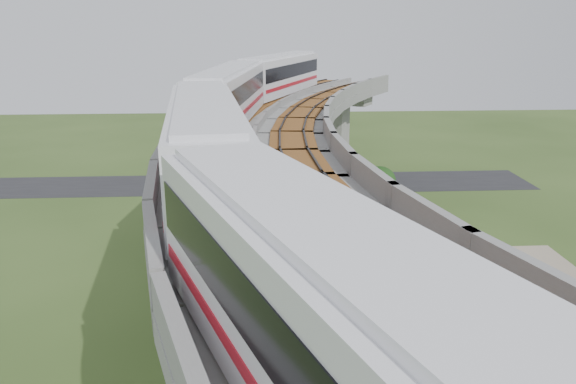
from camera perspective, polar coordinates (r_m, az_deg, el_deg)
The scene contains 15 objects.
ground at distance 33.41m, azimuth -3.27°, elevation -13.57°, with size 160.00×160.00×0.00m, color #344A1D.
dirt_lot at distance 34.57m, azimuth 21.37°, elevation -13.66°, with size 18.00×26.00×0.04m, color gray.
asphalt_road at distance 61.18m, azimuth -3.36°, elevation 0.86°, with size 60.00×8.00×0.03m, color #232326.
viaduct at distance 30.07m, azimuth 3.78°, elevation 1.68°, with size 19.58×73.98×11.40m.
metro_train at distance 29.35m, azimuth -2.99°, elevation 7.83°, with size 10.64×61.34×3.64m.
fence at distance 34.39m, azimuth 13.54°, elevation -11.67°, with size 3.87×38.73×1.50m.
tree_0 at distance 53.54m, azimuth 9.24°, elevation 1.19°, with size 3.12×3.12×3.93m.
tree_1 at distance 49.43m, azimuth 8.40°, elevation -0.82°, with size 2.59×2.59×3.11m.
tree_2 at distance 44.48m, azimuth 6.37°, elevation -2.68°, with size 1.81×1.81×2.87m.
tree_3 at distance 39.42m, azimuth 7.41°, elevation -4.60°, with size 2.62×2.62×3.68m.
tree_4 at distance 33.66m, azimuth 7.20°, elevation -9.96°, with size 1.97×1.97×2.64m.
tree_5 at distance 29.00m, azimuth 9.78°, elevation -14.60°, with size 3.14×3.14×3.23m.
tree_6 at distance 26.91m, azimuth 13.15°, elevation -16.76°, with size 3.12×3.12×3.54m.
car_red at distance 35.07m, azimuth 19.98°, elevation -11.75°, with size 1.42×4.08×1.34m, color #A8170F.
car_dark at distance 41.61m, azimuth 19.78°, elevation -7.22°, with size 1.63×4.00×1.16m, color black.
Camera 1 is at (0.19, -28.78, 16.96)m, focal length 35.00 mm.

